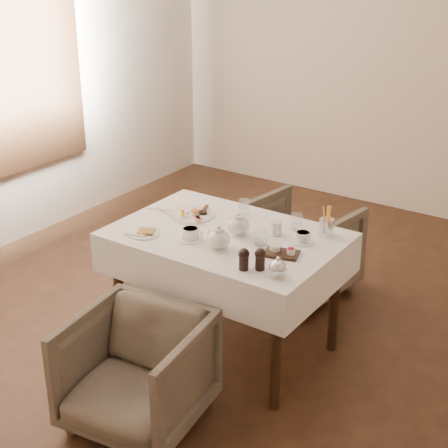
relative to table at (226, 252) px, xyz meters
The scene contains 20 objects.
table is the anchor object (origin of this frame).
armchair_near 0.89m from the table, 88.90° to the right, with size 0.64×0.66×0.60m, color #4F463A.
armchair_far 0.91m from the table, 89.73° to the left, with size 0.69×0.71×0.65m, color #4F463A.
breakfast_plate 0.36m from the table, 160.84° to the left, with size 0.27×0.27×0.03m.
side_plate 0.49m from the table, 144.28° to the right, with size 0.19×0.18×0.02m.
teapot_centre 0.20m from the table, 18.34° to the left, with size 0.17×0.13×0.14m, color white, non-canonical shape.
teapot_front 0.28m from the table, 67.12° to the right, with size 0.17×0.13×0.14m, color white, non-canonical shape.
creamer 0.32m from the table, 31.61° to the left, with size 0.07×0.07×0.08m, color white.
teacup_near 0.26m from the table, 122.05° to the right, with size 0.14×0.14×0.07m.
teacup_far 0.46m from the table, 17.62° to the left, with size 0.13×0.13×0.06m.
glass_left 0.34m from the table, 103.18° to the left, with size 0.07×0.07×0.10m, color silver.
glass_mid 0.29m from the table, ahead, with size 0.07×0.07×0.10m, color silver.
glass_right 0.44m from the table, 41.65° to the left, with size 0.07×0.07×0.10m, color silver.
condiment_board 0.43m from the table, ahead, with size 0.21×0.16×0.05m.
pepper_mill_left 0.49m from the table, 44.82° to the right, with size 0.06×0.06×0.12m, color black, non-canonical shape.
pepper_mill_right 0.51m from the table, 35.12° to the right, with size 0.06×0.06×0.12m, color black, non-canonical shape.
silver_pot 0.62m from the table, 30.45° to the right, with size 0.11×0.09×0.11m, color white, non-canonical shape.
fries_cup 0.60m from the table, 31.22° to the left, with size 0.08×0.08×0.18m.
cutlery_fork 0.56m from the table, behind, with size 0.01×0.18×0.00m, color silver.
cutlery_knife 0.50m from the table, behind, with size 0.01×0.18×0.00m, color silver.
Camera 1 is at (2.04, -3.21, 2.34)m, focal length 55.00 mm.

